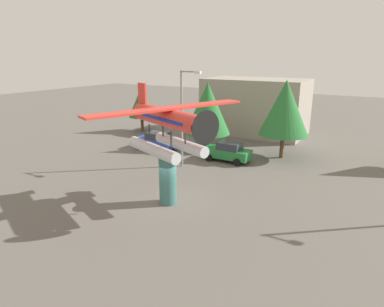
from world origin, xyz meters
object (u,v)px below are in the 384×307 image
car_near_blue (156,141)px  car_mid_green (228,151)px  tree_west (141,103)px  streetlight_primary (184,113)px  display_pedestal (168,178)px  floatplane_monument (168,126)px  storefront_building (255,106)px  tree_center_back (285,108)px  tree_east (208,108)px

car_near_blue → car_mid_green: bearing=-178.6°
car_near_blue → tree_west: bearing=-42.5°
streetlight_primary → display_pedestal: bearing=-66.1°
display_pedestal → car_mid_green: (-0.45, 10.00, -0.81)m
floatplane_monument → storefront_building: (-2.52, 22.05, -1.81)m
display_pedestal → tree_west: size_ratio=0.64×
car_near_blue → streetlight_primary: streetlight_primary is taller
floatplane_monument → car_mid_green: floatplane_monument is taller
tree_center_back → tree_west: bearing=172.7°
tree_west → car_mid_green: bearing=-22.0°
tree_west → tree_east: size_ratio=0.80×
car_mid_green → streetlight_primary: streetlight_primary is taller
streetlight_primary → tree_west: streetlight_primary is taller
tree_west → tree_center_back: size_ratio=0.75×
car_near_blue → tree_west: tree_west is taller
display_pedestal → car_mid_green: display_pedestal is taller
car_near_blue → tree_east: bearing=-144.8°
storefront_building → tree_center_back: (5.81, -8.57, 1.38)m
display_pedestal → car_mid_green: size_ratio=0.80×
tree_west → tree_center_back: tree_center_back is taller
floatplane_monument → car_near_blue: (-8.32, 9.86, -4.17)m
car_near_blue → tree_east: (4.20, 2.97, 3.20)m
car_near_blue → floatplane_monument: bearing=130.1°
display_pedestal → car_mid_green: bearing=92.6°
car_near_blue → tree_center_back: bearing=-162.7°
display_pedestal → car_near_blue: 12.81m
floatplane_monument → tree_east: 13.51m
storefront_building → tree_east: (-1.60, -9.22, 0.84)m
streetlight_primary → tree_center_back: bearing=46.6°
display_pedestal → car_near_blue: display_pedestal is taller
floatplane_monument → car_near_blue: floatplane_monument is taller
floatplane_monument → streetlight_primary: (-3.08, 6.73, -0.43)m
car_near_blue → storefront_building: (5.80, 12.18, 2.36)m
storefront_building → tree_center_back: size_ratio=1.65×
car_near_blue → tree_east: tree_east is taller
storefront_building → car_near_blue: bearing=-115.5°
tree_east → tree_center_back: 7.46m
tree_east → tree_west: bearing=164.5°
car_mid_green → tree_east: size_ratio=0.64×
streetlight_primary → tree_east: streetlight_primary is taller
car_near_blue → tree_center_back: (11.61, 3.61, 3.74)m
car_mid_green → tree_east: bearing=-38.1°
storefront_building → streetlight_primary: bearing=-92.1°
floatplane_monument → tree_west: size_ratio=1.90×
display_pedestal → storefront_building: 22.18m
storefront_building → tree_west: size_ratio=2.20×
storefront_building → tree_west: storefront_building is taller
car_mid_green → streetlight_primary: size_ratio=0.53×
display_pedestal → tree_center_back: size_ratio=0.48×
display_pedestal → tree_center_back: (3.42, 13.43, 2.93)m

